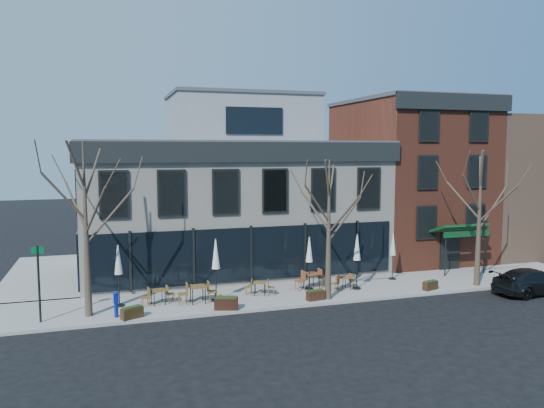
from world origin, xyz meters
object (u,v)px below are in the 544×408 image
object	(u,v)px
parked_sedan	(533,281)
call_box	(116,303)
cafe_set_0	(158,295)
umbrella_0	(118,263)

from	to	relation	value
parked_sedan	call_box	xyz separation A→B (m)	(-21.36, 2.06, 0.12)
parked_sedan	call_box	distance (m)	21.46
call_box	cafe_set_0	xyz separation A→B (m)	(2.00, 1.46, -0.19)
parked_sedan	umbrella_0	world-z (taller)	umbrella_0
parked_sedan	cafe_set_0	world-z (taller)	parked_sedan
cafe_set_0	umbrella_0	world-z (taller)	umbrella_0
umbrella_0	call_box	bearing A→B (deg)	-96.05
parked_sedan	call_box	bearing A→B (deg)	79.99
parked_sedan	umbrella_0	size ratio (longest dim) A/B	1.56
call_box	umbrella_0	size ratio (longest dim) A/B	0.41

